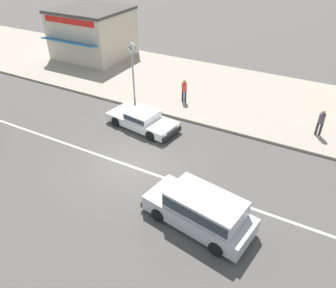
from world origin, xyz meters
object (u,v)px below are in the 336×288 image
at_px(sedan_white_2, 143,119).
at_px(pedestrian_mid_kerb, 184,89).
at_px(minivan_silver_0, 201,209).
at_px(pedestrian_near_clock, 321,121).
at_px(street_clock, 132,58).
at_px(shopfront_mid_block, 93,33).

xyz_separation_m(sedan_white_2, pedestrian_mid_kerb, (0.78, 4.06, 0.53)).
xyz_separation_m(minivan_silver_0, pedestrian_near_clock, (3.25, 9.28, 0.23)).
bearing_deg(street_clock, minivan_silver_0, -44.08).
height_order(minivan_silver_0, shopfront_mid_block, shopfront_mid_block).
bearing_deg(sedan_white_2, pedestrian_near_clock, 21.96).
bearing_deg(pedestrian_near_clock, sedan_white_2, -158.04).
bearing_deg(minivan_silver_0, street_clock, 135.92).
bearing_deg(street_clock, pedestrian_near_clock, 3.91).
distance_m(minivan_silver_0, shopfront_mid_block, 21.95).
xyz_separation_m(minivan_silver_0, shopfront_mid_block, (-16.73, 14.13, 1.39)).
relative_size(street_clock, shopfront_mid_block, 0.61).
bearing_deg(minivan_silver_0, sedan_white_2, 138.52).
bearing_deg(shopfront_mid_block, minivan_silver_0, -40.19).
xyz_separation_m(pedestrian_near_clock, shopfront_mid_block, (-19.98, 4.86, 1.16)).
relative_size(sedan_white_2, shopfront_mid_block, 0.74).
xyz_separation_m(sedan_white_2, pedestrian_near_clock, (9.44, 3.81, 0.54)).
relative_size(minivan_silver_0, street_clock, 1.26).
relative_size(pedestrian_mid_kerb, shopfront_mid_block, 0.25).
xyz_separation_m(minivan_silver_0, street_clock, (-8.73, 8.46, 2.11)).
bearing_deg(pedestrian_mid_kerb, pedestrian_near_clock, -1.66).
relative_size(minivan_silver_0, sedan_white_2, 1.03).
distance_m(sedan_white_2, shopfront_mid_block, 13.75).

